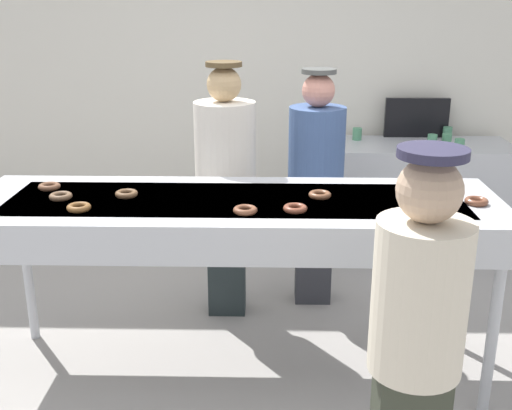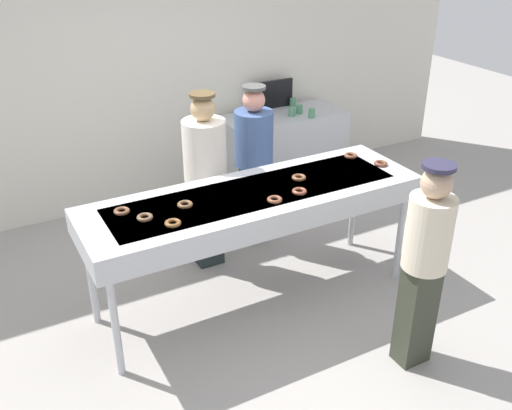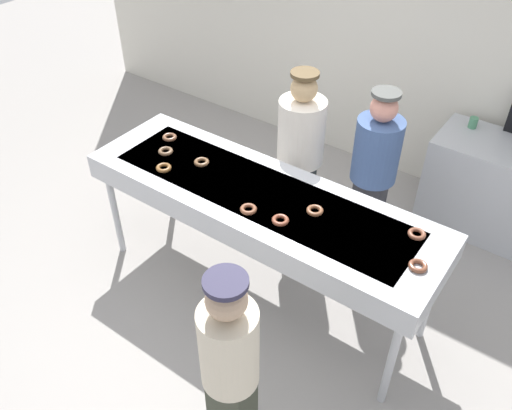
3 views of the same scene
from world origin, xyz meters
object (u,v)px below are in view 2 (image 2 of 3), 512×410
(chocolate_donut_7, at_px, (145,217))
(paper_cup_2, at_px, (239,113))
(fryer_conveyor, at_px, (254,203))
(chocolate_donut_6, at_px, (122,211))
(chocolate_donut_3, at_px, (351,156))
(chocolate_donut_8, at_px, (299,178))
(paper_cup_1, at_px, (299,109))
(paper_cup_4, at_px, (292,112))
(chocolate_donut_5, at_px, (381,163))
(paper_cup_3, at_px, (293,102))
(chocolate_donut_4, at_px, (185,205))
(chocolate_donut_2, at_px, (299,191))
(chocolate_donut_1, at_px, (173,223))
(customer_waiting, at_px, (425,259))
(prep_counter, at_px, (283,150))
(chocolate_donut_0, at_px, (275,200))
(worker_assistant, at_px, (205,169))
(worker_baker, at_px, (254,155))
(paper_cup_0, at_px, (312,113))
(menu_display, at_px, (272,94))

(chocolate_donut_7, relative_size, paper_cup_2, 1.19)
(fryer_conveyor, relative_size, chocolate_donut_6, 23.37)
(chocolate_donut_3, xyz_separation_m, chocolate_donut_8, (-0.66, -0.18, 0.00))
(chocolate_donut_3, distance_m, chocolate_donut_8, 0.68)
(paper_cup_1, bearing_deg, fryer_conveyor, -130.77)
(paper_cup_4, bearing_deg, chocolate_donut_5, -97.28)
(chocolate_donut_8, height_order, paper_cup_3, chocolate_donut_8)
(chocolate_donut_5, bearing_deg, chocolate_donut_6, 174.79)
(chocolate_donut_4, xyz_separation_m, paper_cup_4, (2.02, 1.76, -0.10))
(paper_cup_2, bearing_deg, chocolate_donut_3, -83.63)
(chocolate_donut_2, bearing_deg, chocolate_donut_7, 172.15)
(chocolate_donut_1, distance_m, chocolate_donut_8, 1.21)
(chocolate_donut_6, height_order, customer_waiting, customer_waiting)
(prep_counter, bearing_deg, chocolate_donut_0, -122.48)
(chocolate_donut_1, xyz_separation_m, worker_assistant, (0.65, 0.91, -0.08))
(chocolate_donut_8, bearing_deg, worker_baker, 87.25)
(chocolate_donut_4, distance_m, worker_baker, 1.37)
(chocolate_donut_0, xyz_separation_m, customer_waiting, (0.61, -0.99, -0.16))
(chocolate_donut_2, bearing_deg, chocolate_donut_0, -172.47)
(fryer_conveyor, bearing_deg, worker_assistant, 98.03)
(chocolate_donut_1, bearing_deg, chocolate_donut_4, 50.87)
(chocolate_donut_0, distance_m, chocolate_donut_6, 1.14)
(chocolate_donut_8, bearing_deg, prep_counter, 62.52)
(chocolate_donut_7, bearing_deg, chocolate_donut_3, 6.77)
(chocolate_donut_2, bearing_deg, chocolate_donut_1, -179.44)
(prep_counter, bearing_deg, chocolate_donut_8, -117.48)
(chocolate_donut_6, bearing_deg, customer_waiting, -38.97)
(fryer_conveyor, relative_size, chocolate_donut_8, 23.37)
(paper_cup_0, bearing_deg, chocolate_donut_5, -103.44)
(chocolate_donut_4, xyz_separation_m, chocolate_donut_7, (-0.33, -0.05, 0.00))
(worker_assistant, relative_size, customer_waiting, 1.04)
(chocolate_donut_7, xyz_separation_m, chocolate_donut_8, (1.34, 0.06, 0.00))
(customer_waiting, bearing_deg, chocolate_donut_6, 125.21)
(chocolate_donut_6, xyz_separation_m, prep_counter, (2.42, 1.74, -0.59))
(chocolate_donut_3, bearing_deg, chocolate_donut_2, -153.16)
(chocolate_donut_3, height_order, menu_display, menu_display)
(chocolate_donut_7, height_order, prep_counter, chocolate_donut_7)
(chocolate_donut_0, relative_size, worker_baker, 0.07)
(chocolate_donut_5, bearing_deg, worker_baker, 127.89)
(chocolate_donut_2, distance_m, customer_waiting, 1.10)
(paper_cup_1, bearing_deg, worker_baker, -139.64)
(chocolate_donut_3, height_order, worker_assistant, worker_assistant)
(chocolate_donut_1, height_order, chocolate_donut_5, same)
(chocolate_donut_1, height_order, chocolate_donut_7, same)
(worker_baker, relative_size, paper_cup_2, 16.06)
(paper_cup_0, bearing_deg, chocolate_donut_1, -142.28)
(worker_assistant, xyz_separation_m, menu_display, (1.50, 1.44, 0.09))
(worker_assistant, distance_m, paper_cup_0, 1.95)
(chocolate_donut_6, bearing_deg, chocolate_donut_3, 1.77)
(chocolate_donut_5, distance_m, chocolate_donut_6, 2.24)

